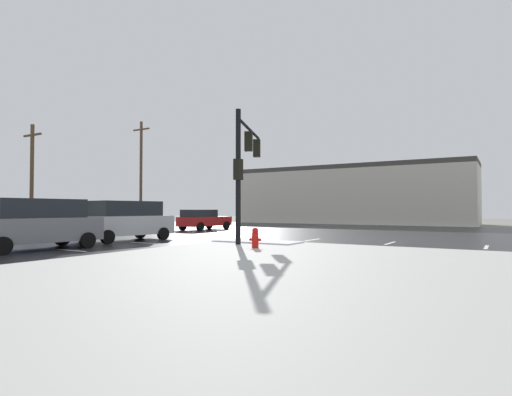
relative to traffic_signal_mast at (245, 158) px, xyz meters
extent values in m
plane|color=slate|center=(-4.45, 4.15, -4.02)|extent=(120.00, 120.00, 0.00)
cube|color=#232326|center=(-4.45, 4.15, -4.01)|extent=(44.00, 44.00, 0.02)
cube|color=#B2B2AD|center=(7.55, -7.85, -3.95)|extent=(18.00, 18.00, 0.14)
cube|color=white|center=(0.55, 0.15, -3.85)|extent=(4.00, 1.60, 0.06)
cube|color=silver|center=(-4.45, -5.85, -4.00)|extent=(2.00, 0.15, 0.01)
cube|color=silver|center=(-4.45, -1.85, -4.00)|extent=(2.00, 0.15, 0.01)
cube|color=silver|center=(-4.45, 2.15, -4.00)|extent=(2.00, 0.15, 0.01)
cube|color=silver|center=(-4.45, 6.15, -4.00)|extent=(2.00, 0.15, 0.01)
cube|color=silver|center=(-4.45, 10.15, -4.00)|extent=(2.00, 0.15, 0.01)
cube|color=silver|center=(-4.45, 14.15, -4.00)|extent=(2.00, 0.15, 0.01)
cube|color=silver|center=(-4.45, 18.15, -4.00)|extent=(2.00, 0.15, 0.01)
cube|color=silver|center=(-4.45, 22.15, -4.00)|extent=(2.00, 0.15, 0.01)
cube|color=silver|center=(-22.45, 4.15, -4.00)|extent=(0.15, 2.00, 0.01)
cube|color=silver|center=(-18.45, 4.15, -4.00)|extent=(0.15, 2.00, 0.01)
cube|color=silver|center=(-14.45, 4.15, -4.00)|extent=(0.15, 2.00, 0.01)
cube|color=silver|center=(-10.45, 4.15, -4.00)|extent=(0.15, 2.00, 0.01)
cube|color=silver|center=(-6.45, 4.15, -4.00)|extent=(0.15, 2.00, 0.01)
cube|color=silver|center=(-2.45, 4.15, -4.00)|extent=(0.15, 2.00, 0.01)
cube|color=silver|center=(1.55, 4.15, -4.00)|extent=(0.15, 2.00, 0.01)
cube|color=silver|center=(5.55, 4.15, -4.00)|extent=(0.15, 2.00, 0.01)
cube|color=silver|center=(9.55, 4.15, -4.00)|extent=(0.15, 2.00, 0.01)
cube|color=silver|center=(-0.95, 0.15, -4.00)|extent=(0.45, 7.00, 0.01)
cylinder|color=black|center=(0.51, -1.32, -0.99)|extent=(0.22, 0.22, 5.80)
cylinder|color=black|center=(-0.40, 1.03, 1.51)|extent=(1.94, 4.76, 0.14)
cube|color=black|center=(-0.31, 0.80, 0.89)|extent=(0.44, 0.39, 0.95)
sphere|color=red|center=(-0.36, 0.95, 1.17)|extent=(0.20, 0.20, 0.20)
cube|color=black|center=(-1.12, 2.92, 0.89)|extent=(0.44, 0.39, 0.95)
sphere|color=red|center=(-1.18, 3.07, 1.17)|extent=(0.20, 0.20, 0.20)
cube|color=black|center=(0.51, -1.32, -0.68)|extent=(0.28, 0.36, 0.90)
cylinder|color=red|center=(1.98, -2.34, -3.58)|extent=(0.26, 0.26, 0.60)
sphere|color=red|center=(1.98, -2.34, -3.21)|extent=(0.25, 0.25, 0.25)
cylinder|color=red|center=(1.80, -2.34, -3.55)|extent=(0.12, 0.11, 0.11)
cylinder|color=red|center=(2.16, -2.34, -3.55)|extent=(0.12, 0.11, 0.11)
cube|color=beige|center=(-5.15, 30.67, -1.01)|extent=(26.50, 8.00, 6.04)
cube|color=#3F3D3A|center=(-5.15, 30.67, 2.26)|extent=(26.50, 8.00, 0.50)
cube|color=#B7BABF|center=(-6.32, -1.43, -3.20)|extent=(2.48, 4.99, 0.95)
cube|color=black|center=(-6.32, -1.43, -2.35)|extent=(2.16, 3.54, 0.75)
cylinder|color=black|center=(-7.11, 0.30, -3.67)|extent=(0.29, 0.68, 0.66)
cylinder|color=black|center=(-5.17, 0.08, -3.67)|extent=(0.29, 0.68, 0.66)
cylinder|color=black|center=(-7.47, -2.94, -3.67)|extent=(0.29, 0.68, 0.66)
cylinder|color=black|center=(-5.53, -3.16, -3.67)|extent=(0.29, 0.68, 0.66)
sphere|color=white|center=(-6.68, 0.98, -3.20)|extent=(0.18, 0.18, 0.18)
sphere|color=white|center=(-5.44, 0.84, -3.20)|extent=(0.18, 0.18, 0.18)
cube|color=navy|center=(-12.94, -1.54, -3.20)|extent=(2.29, 4.93, 0.95)
cube|color=black|center=(-12.94, -1.54, -2.35)|extent=(2.03, 3.48, 0.75)
cylinder|color=black|center=(-11.85, -3.09, -3.67)|extent=(0.27, 0.67, 0.66)
cylinder|color=black|center=(-13.79, -3.23, -3.67)|extent=(0.27, 0.67, 0.66)
cylinder|color=black|center=(-12.09, 0.16, -3.67)|extent=(0.27, 0.67, 0.66)
cylinder|color=black|center=(-14.03, 0.02, -3.67)|extent=(0.27, 0.67, 0.66)
sphere|color=white|center=(-12.15, -3.83, -3.20)|extent=(0.18, 0.18, 0.18)
sphere|color=white|center=(-13.39, -3.93, -3.20)|extent=(0.18, 0.18, 0.18)
cube|color=#B21919|center=(-9.80, 9.50, -3.32)|extent=(2.07, 4.60, 0.70)
cube|color=black|center=(-9.85, 8.83, -2.70)|extent=(1.81, 2.57, 0.55)
cylinder|color=black|center=(-10.61, 11.09, -3.67)|extent=(0.26, 0.67, 0.66)
cylinder|color=black|center=(-8.81, 10.97, -3.67)|extent=(0.26, 0.67, 0.66)
cylinder|color=black|center=(-10.80, 8.03, -3.67)|extent=(0.26, 0.67, 0.66)
cylinder|color=black|center=(-9.00, 7.92, -3.67)|extent=(0.26, 0.67, 0.66)
sphere|color=white|center=(-10.24, 11.73, -3.32)|extent=(0.18, 0.18, 0.18)
sphere|color=white|center=(-9.09, 11.66, -3.32)|extent=(0.18, 0.18, 0.18)
cube|color=slate|center=(-5.69, -6.49, -3.20)|extent=(2.32, 4.94, 0.95)
cube|color=black|center=(-5.69, -6.49, -2.35)|extent=(2.05, 3.49, 0.75)
cylinder|color=black|center=(-6.54, -4.78, -3.67)|extent=(0.27, 0.68, 0.66)
cylinder|color=black|center=(-4.59, -4.94, -3.67)|extent=(0.27, 0.68, 0.66)
cylinder|color=black|center=(-4.85, -8.19, -3.67)|extent=(0.27, 0.68, 0.66)
sphere|color=white|center=(-6.13, -4.10, -3.20)|extent=(0.18, 0.18, 0.18)
sphere|color=white|center=(-4.89, -4.19, -3.20)|extent=(0.18, 0.18, 0.18)
cylinder|color=brown|center=(-20.39, 1.88, 0.01)|extent=(0.28, 0.28, 8.07)
cube|color=brown|center=(-20.39, 1.88, 3.25)|extent=(2.20, 0.14, 0.14)
cylinder|color=brown|center=(-21.39, 13.73, 1.26)|extent=(0.28, 0.28, 10.57)
cube|color=brown|center=(-21.39, 13.73, 5.75)|extent=(2.20, 0.14, 0.14)
camera|label=1|loc=(10.26, -15.97, -2.38)|focal=28.96mm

